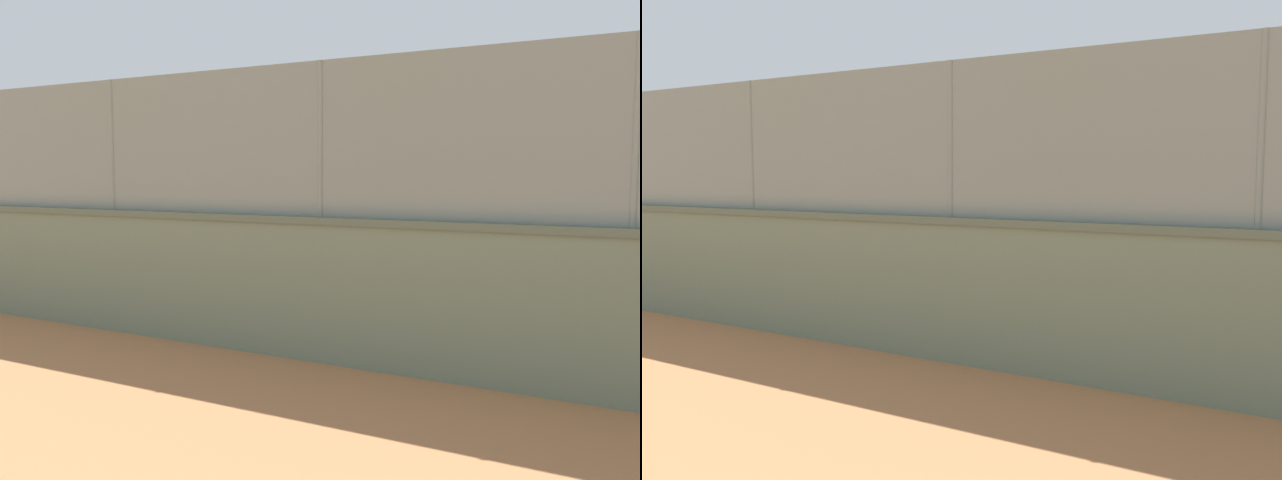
% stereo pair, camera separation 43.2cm
% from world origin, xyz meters
% --- Properties ---
extents(ground_plane, '(260.00, 260.00, 0.00)m').
position_xyz_m(ground_plane, '(0.00, 0.00, 0.00)').
color(ground_plane, '#B27247').
extents(perimeter_wall, '(29.94, 1.44, 1.66)m').
position_xyz_m(perimeter_wall, '(1.00, 11.29, 0.84)').
color(perimeter_wall, slate).
rests_on(perimeter_wall, ground_plane).
extents(fence_panel_on_wall, '(29.40, 1.07, 1.75)m').
position_xyz_m(fence_panel_on_wall, '(1.00, 11.29, 2.53)').
color(fence_panel_on_wall, gray).
rests_on(fence_panel_on_wall, perimeter_wall).
extents(player_near_wall_returning, '(0.78, 1.13, 1.54)m').
position_xyz_m(player_near_wall_returning, '(3.70, 8.36, 0.90)').
color(player_near_wall_returning, '#591919').
rests_on(player_near_wall_returning, ground_plane).
extents(player_baseline_waiting, '(0.79, 0.99, 1.57)m').
position_xyz_m(player_baseline_waiting, '(-1.61, 5.63, 0.92)').
color(player_baseline_waiting, black).
rests_on(player_baseline_waiting, ground_plane).
extents(sports_ball, '(0.20, 0.20, 0.20)m').
position_xyz_m(sports_ball, '(2.91, 9.21, 1.32)').
color(sports_ball, orange).
extents(spare_ball_by_wall, '(0.15, 0.15, 0.15)m').
position_xyz_m(spare_ball_by_wall, '(0.02, 10.35, 0.07)').
color(spare_ball_by_wall, yellow).
rests_on(spare_ball_by_wall, ground_plane).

